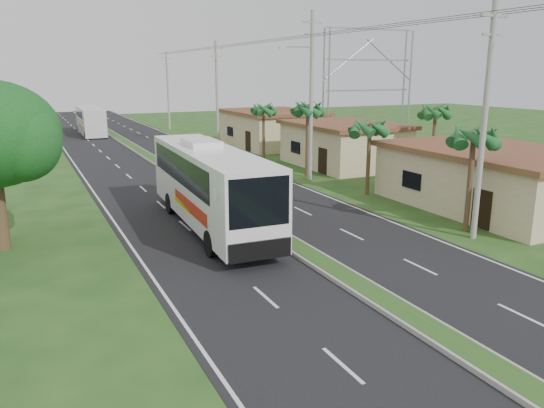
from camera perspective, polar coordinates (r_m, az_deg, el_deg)
name	(u,v)px	position (r m, az deg, el deg)	size (l,w,h in m)	color
ground	(348,281)	(20.72, 8.20, -8.23)	(180.00, 180.00, 0.00)	#1E4318
road_asphalt	(192,184)	(38.26, -8.58, 2.10)	(14.00, 160.00, 0.02)	black
median_strip	(192,183)	(38.24, -8.58, 2.23)	(1.20, 160.00, 0.18)	gray
lane_edge_left	(95,194)	(36.93, -18.55, 1.07)	(0.12, 160.00, 0.01)	silver
lane_edge_right	(276,177)	(40.67, 0.48, 2.94)	(0.12, 160.00, 0.01)	silver
shop_near	(493,178)	(33.62, 22.71, 2.60)	(8.60, 12.60, 3.52)	tan
shop_mid	(343,144)	(45.66, 7.68, 6.40)	(7.60, 10.60, 3.67)	tan
shop_far	(272,128)	(57.80, 0.02, 8.17)	(8.60, 11.60, 3.82)	tan
palm_verge_a	(474,137)	(27.54, 20.89, 6.72)	(2.40, 2.40, 5.45)	#473321
palm_verge_b	(370,128)	(34.60, 10.48, 8.07)	(2.40, 2.40, 5.05)	#473321
palm_verge_c	(308,109)	(40.10, 3.88, 10.14)	(2.40, 2.40, 5.85)	#473321
palm_verge_d	(264,109)	(48.37, -0.92, 10.14)	(2.40, 2.40, 5.25)	#473321
palm_behind_shop	(436,112)	(41.99, 17.19, 9.47)	(2.40, 2.40, 5.65)	#473321
utility_pole_a	(484,120)	(26.40, 21.87, 8.40)	(1.60, 0.28, 11.00)	gray
utility_pole_b	(311,94)	(39.01, 4.21, 11.70)	(3.20, 0.28, 12.00)	gray
utility_pole_c	(217,93)	(57.26, -5.94, 11.79)	(1.60, 0.28, 11.00)	gray
utility_pole_d	(168,90)	(76.39, -11.13, 11.95)	(1.60, 0.28, 10.50)	gray
billboard_lattice	(368,82)	(56.41, 10.29, 12.79)	(10.18, 1.18, 12.07)	gray
coach_bus_main	(209,181)	(27.07, -6.75, 2.43)	(3.40, 13.68, 4.39)	white
coach_bus_far	(91,119)	(72.54, -18.94, 8.62)	(2.86, 11.87, 3.44)	silver
motorcyclist	(207,192)	(31.65, -7.04, 1.25)	(2.00, 0.95, 2.42)	black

